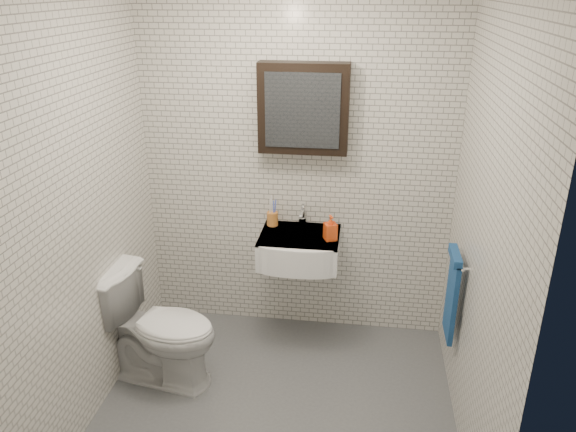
{
  "coord_description": "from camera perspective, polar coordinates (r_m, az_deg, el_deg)",
  "views": [
    {
      "loc": [
        0.46,
        -2.75,
        2.48
      ],
      "look_at": [
        0.01,
        0.45,
        1.12
      ],
      "focal_mm": 35.0,
      "sensor_mm": 36.0,
      "label": 1
    }
  ],
  "objects": [
    {
      "name": "toothbrush_cup",
      "position": [
        4.03,
        -1.59,
        -0.2
      ],
      "size": [
        0.1,
        0.1,
        0.22
      ],
      "rotation": [
        0.0,
        0.0,
        0.21
      ],
      "color": "#CA7932",
      "rests_on": "washbasin"
    },
    {
      "name": "soap_bottle",
      "position": [
        3.81,
        4.34,
        -1.2
      ],
      "size": [
        0.1,
        0.11,
        0.18
      ],
      "primitive_type": "imported",
      "rotation": [
        0.0,
        0.0,
        0.41
      ],
      "color": "orange",
      "rests_on": "washbasin"
    },
    {
      "name": "washbasin",
      "position": [
        3.91,
        1.12,
        -3.41
      ],
      "size": [
        0.55,
        0.5,
        0.2
      ],
      "color": "white",
      "rests_on": "room_shell"
    },
    {
      "name": "mirror_cabinet",
      "position": [
        3.78,
        1.58,
        10.86
      ],
      "size": [
        0.6,
        0.15,
        0.6
      ],
      "color": "black",
      "rests_on": "room_shell"
    },
    {
      "name": "toilet",
      "position": [
        3.82,
        -12.95,
        -10.96
      ],
      "size": [
        0.84,
        0.57,
        0.79
      ],
      "primitive_type": "imported",
      "rotation": [
        0.0,
        0.0,
        1.39
      ],
      "color": "white",
      "rests_on": "ground"
    },
    {
      "name": "room_shell",
      "position": [
        2.96,
        -1.45,
        2.79
      ],
      "size": [
        2.22,
        2.02,
        2.51
      ],
      "color": "silver",
      "rests_on": "ground"
    },
    {
      "name": "faucet",
      "position": [
        4.02,
        1.47,
        -0.12
      ],
      "size": [
        0.06,
        0.2,
        0.15
      ],
      "color": "silver",
      "rests_on": "washbasin"
    },
    {
      "name": "ground",
      "position": [
        3.73,
        -1.22,
        -18.85
      ],
      "size": [
        2.2,
        2.0,
        0.01
      ],
      "primitive_type": "cube",
      "color": "#53565B",
      "rests_on": "ground"
    },
    {
      "name": "towel_rail",
      "position": [
        3.61,
        16.36,
        -7.35
      ],
      "size": [
        0.09,
        0.3,
        0.58
      ],
      "color": "silver",
      "rests_on": "room_shell"
    }
  ]
}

